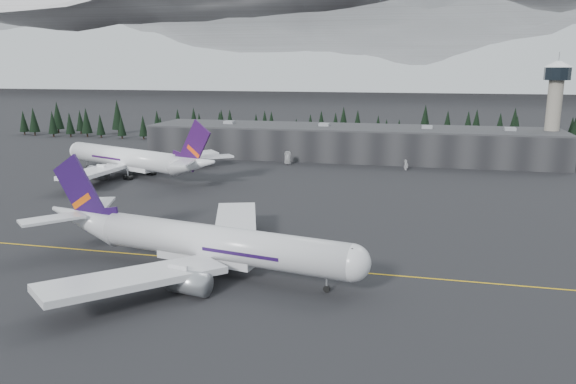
% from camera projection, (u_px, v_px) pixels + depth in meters
% --- Properties ---
extents(ground, '(1400.00, 1400.00, 0.00)m').
position_uv_depth(ground, '(264.00, 261.00, 106.11)').
color(ground, black).
rests_on(ground, ground).
extents(taxiline, '(400.00, 0.40, 0.02)m').
position_uv_depth(taxiline, '(261.00, 264.00, 104.21)').
color(taxiline, gold).
rests_on(taxiline, ground).
extents(terminal, '(160.00, 30.00, 12.60)m').
position_uv_depth(terminal, '(349.00, 142.00, 223.38)').
color(terminal, black).
rests_on(terminal, ground).
extents(control_tower, '(10.00, 10.00, 37.70)m').
position_uv_depth(control_tower, '(555.00, 101.00, 205.60)').
color(control_tower, gray).
rests_on(control_tower, ground).
extents(treeline, '(360.00, 20.00, 15.00)m').
position_uv_depth(treeline, '(359.00, 129.00, 258.24)').
color(treeline, black).
rests_on(treeline, ground).
extents(mountain_ridge, '(4400.00, 900.00, 420.00)m').
position_uv_depth(mountain_ridge, '(408.00, 85.00, 1055.37)').
color(mountain_ridge, white).
rests_on(mountain_ridge, ground).
extents(jet_main, '(65.89, 60.30, 19.54)m').
position_uv_depth(jet_main, '(193.00, 241.00, 100.34)').
color(jet_main, silver).
rests_on(jet_main, ground).
extents(jet_parked, '(67.26, 59.88, 20.56)m').
position_uv_depth(jet_parked, '(136.00, 160.00, 185.42)').
color(jet_parked, white).
rests_on(jet_parked, ground).
extents(gse_vehicle_a, '(2.82, 5.27, 1.41)m').
position_uv_depth(gse_vehicle_a, '(288.00, 163.00, 209.77)').
color(gse_vehicle_a, silver).
rests_on(gse_vehicle_a, ground).
extents(gse_vehicle_b, '(4.03, 2.52, 1.28)m').
position_uv_depth(gse_vehicle_b, '(406.00, 168.00, 198.50)').
color(gse_vehicle_b, silver).
rests_on(gse_vehicle_b, ground).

